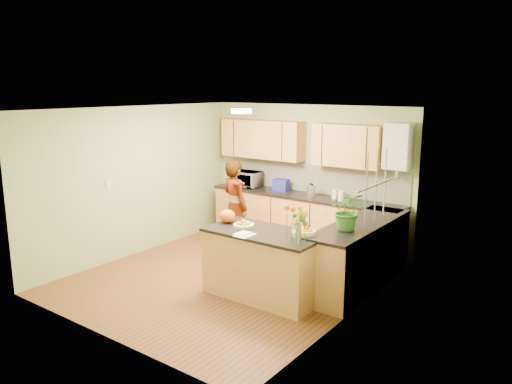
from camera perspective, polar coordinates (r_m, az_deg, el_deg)
The scene contains 28 objects.
floor at distance 7.61m, azimuth -2.98°, elevation -9.71°, with size 4.50×4.50×0.00m, color #5D301A.
ceiling at distance 7.08m, azimuth -3.20°, elevation 9.45°, with size 4.00×4.50×0.02m, color silver.
wall_back at distance 9.06m, azimuth 5.99°, elevation 1.99°, with size 4.00×0.02×2.50m, color #92A978.
wall_front at distance 5.74m, azimuth -17.53°, elevation -4.35°, with size 4.00×0.02×2.50m, color #92A978.
wall_left at distance 8.63m, azimuth -13.40°, elevation 1.23°, with size 0.02×4.50×2.50m, color #92A978.
wall_right at distance 6.20m, azimuth 11.36°, elevation -2.83°, with size 0.02×4.50×2.50m, color #92A978.
back_counter at distance 8.93m, azimuth 5.45°, elevation -3.27°, with size 3.64×0.62×0.94m.
right_counter at distance 7.29m, azimuth 11.83°, elevation -7.01°, with size 0.62×2.24×0.94m.
splashback at distance 9.01m, azimuth 6.48°, elevation 1.60°, with size 3.60×0.02×0.52m, color white.
upper_cabinets at distance 8.92m, azimuth 4.54°, elevation 5.76°, with size 3.20×0.34×0.70m.
boiler at distance 8.10m, azimuth 15.95°, elevation 5.04°, with size 0.40×0.30×0.86m.
window_right at distance 6.68m, azimuth 13.60°, elevation 0.76°, with size 0.01×1.30×1.05m.
light_switch at distance 8.24m, azimuth -16.52°, elevation 0.92°, with size 0.02×0.09×0.09m, color silver.
ceiling_lamp at distance 7.32m, azimuth -1.68°, elevation 9.24°, with size 0.30×0.30×0.07m.
peninsula_island at distance 6.81m, azimuth 0.97°, elevation -8.21°, with size 1.60×0.82×0.92m.
fruit_dish at distance 6.85m, azimuth -1.41°, elevation -3.69°, with size 0.28×0.28×0.10m.
orange_bowl at distance 6.48m, azimuth 5.74°, elevation -4.48°, with size 0.25×0.25×0.14m.
flower_vase at distance 6.11m, azimuth 4.61°, elevation -2.68°, with size 0.29×0.29×0.53m.
orange_bag at distance 7.08m, azimuth -3.29°, elevation -2.77°, with size 0.24×0.21×0.18m, color orange.
papers at distance 6.49m, azimuth -1.28°, elevation -4.91°, with size 0.20×0.27×0.01m, color white.
violinist at distance 8.50m, azimuth -2.39°, elevation -1.69°, with size 0.59×0.39×1.61m, color #DEAE88.
violin at distance 8.11m, azimuth -2.29°, elevation 1.14°, with size 0.55×0.22×0.11m, color #530E05, non-canonical shape.
microwave at distance 9.46m, azimuth -1.07°, elevation 1.49°, with size 0.54×0.36×0.30m, color silver.
blue_box at distance 9.09m, azimuth 2.89°, elevation 0.79°, with size 0.27×0.20×0.22m, color navy.
kettle at distance 8.69m, azimuth 6.33°, elevation 0.22°, with size 0.15×0.15×0.27m.
jar_cream at distance 8.56m, azimuth 9.00°, elevation -0.25°, with size 0.10×0.10×0.16m, color #F6E8C5.
jar_white at distance 8.40m, azimuth 9.73°, elevation -0.46°, with size 0.11×0.11×0.17m, color silver.
potted_plant at distance 6.69m, azimuth 10.49°, elevation -2.10°, with size 0.48×0.41×0.53m, color #316F25.
Camera 1 is at (4.50, -5.46, 2.81)m, focal length 35.00 mm.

